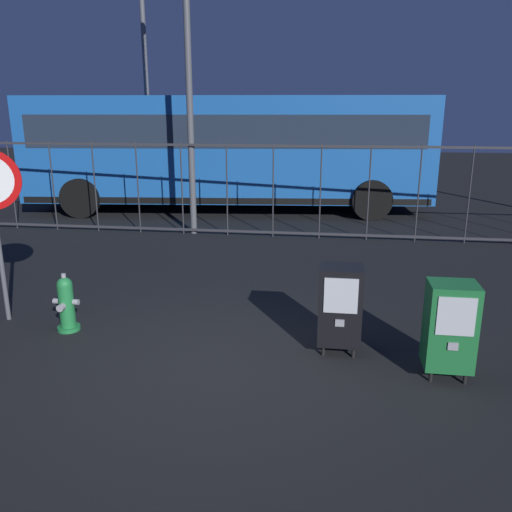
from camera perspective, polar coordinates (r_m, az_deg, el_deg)
name	(u,v)px	position (r m, az deg, el deg)	size (l,w,h in m)	color
ground_plane	(214,363)	(5.87, -4.64, -11.58)	(60.00, 60.00, 0.00)	black
fire_hydrant	(66,304)	(6.94, -20.01, -4.93)	(0.33, 0.31, 0.75)	#1E7238
newspaper_box_primary	(450,326)	(5.70, 20.41, -7.13)	(0.48, 0.42, 1.02)	black
newspaper_box_secondary	(340,305)	(5.97, 9.16, -5.28)	(0.48, 0.42, 1.02)	black
fence_barrier	(273,190)	(11.19, 1.88, 7.18)	(18.03, 0.04, 2.00)	#2D2D33
bus_near	(228,147)	(14.30, -3.04, 11.84)	(10.70, 3.61, 3.00)	#19519E
bus_far	(211,137)	(19.04, -4.98, 12.79)	(10.68, 3.50, 3.00)	#19519E
street_light_near_left	(143,28)	(16.03, -12.21, 23.16)	(0.32, 0.32, 8.50)	#4C4F54
street_light_near_right	(187,33)	(11.59, -7.51, 22.99)	(0.32, 0.32, 7.21)	#4C4F54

